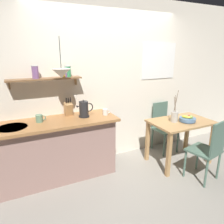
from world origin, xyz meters
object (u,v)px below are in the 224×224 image
object	(u,v)px
electric_kettle	(84,109)
knife_block	(68,108)
fruit_bowl	(188,119)
dining_chair_near	(209,148)
twig_vase	(174,117)
pendant_lamp	(61,73)
dining_table	(180,128)
coffee_mug_by_sink	(40,118)
coffee_mug_spare	(105,112)
dining_chair_far	(163,125)

from	to	relation	value
electric_kettle	knife_block	world-z (taller)	knife_block
electric_kettle	fruit_bowl	bearing A→B (deg)	-16.58
electric_kettle	dining_chair_near	bearing A→B (deg)	-33.35
twig_vase	knife_block	world-z (taller)	twig_vase
fruit_bowl	pendant_lamp	xyz separation A→B (m)	(-1.91, 0.41, 0.79)
fruit_bowl	pendant_lamp	world-z (taller)	pendant_lamp
fruit_bowl	twig_vase	distance (m)	0.23
dining_table	electric_kettle	xyz separation A→B (m)	(-1.54, 0.40, 0.41)
dining_chair_near	dining_table	bearing A→B (deg)	89.16
dining_table	knife_block	size ratio (longest dim) A/B	3.57
knife_block	coffee_mug_by_sink	distance (m)	0.46
twig_vase	coffee_mug_spare	distance (m)	1.13
dining_chair_near	dining_chair_far	xyz separation A→B (m)	(0.07, 1.12, -0.02)
knife_block	coffee_mug_by_sink	xyz separation A→B (m)	(-0.44, -0.14, -0.06)
dining_table	coffee_mug_by_sink	xyz separation A→B (m)	(-2.17, 0.44, 0.35)
dining_table	dining_chair_far	xyz separation A→B (m)	(0.06, 0.52, -0.12)
knife_block	pendant_lamp	size ratio (longest dim) A/B	0.54
knife_block	fruit_bowl	bearing A→B (deg)	-19.91
dining_chair_near	fruit_bowl	xyz separation A→B (m)	(0.07, 0.53, 0.27)
pendant_lamp	dining_chair_near	bearing A→B (deg)	-27.05
knife_block	pendant_lamp	xyz separation A→B (m)	(-0.12, -0.24, 0.56)
dining_chair_far	twig_vase	distance (m)	0.64
twig_vase	pendant_lamp	xyz separation A→B (m)	(-1.71, 0.32, 0.74)
fruit_bowl	pendant_lamp	size ratio (longest dim) A/B	0.50
dining_table	twig_vase	bearing A→B (deg)	174.01
dining_chair_far	knife_block	world-z (taller)	knife_block
dining_chair_near	fruit_bowl	world-z (taller)	dining_chair_near
dining_chair_near	dining_chair_far	distance (m)	1.12
coffee_mug_spare	dining_chair_far	bearing A→B (deg)	7.37
coffee_mug_by_sink	dining_table	bearing A→B (deg)	-11.43
dining_chair_near	electric_kettle	bearing A→B (deg)	146.65
twig_vase	coffee_mug_by_sink	distance (m)	2.08
dining_chair_near	electric_kettle	size ratio (longest dim) A/B	3.65
dining_chair_far	knife_block	xyz separation A→B (m)	(-1.79, 0.06, 0.52)
electric_kettle	pendant_lamp	xyz separation A→B (m)	(-0.31, -0.07, 0.55)
pendant_lamp	twig_vase	bearing A→B (deg)	-10.65
dining_chair_near	dining_chair_far	bearing A→B (deg)	86.53
electric_kettle	coffee_mug_by_sink	distance (m)	0.64
fruit_bowl	electric_kettle	world-z (taller)	electric_kettle
dining_chair_near	knife_block	bearing A→B (deg)	145.60
dining_chair_far	pendant_lamp	xyz separation A→B (m)	(-1.91, -0.18, 1.08)
fruit_bowl	knife_block	xyz separation A→B (m)	(-1.79, 0.65, 0.23)
dining_table	dining_chair_far	size ratio (longest dim) A/B	1.09
dining_chair_far	coffee_mug_spare	size ratio (longest dim) A/B	7.60
dining_chair_near	dining_chair_far	world-z (taller)	dining_chair_near
dining_table	twig_vase	xyz separation A→B (m)	(-0.14, 0.01, 0.22)
twig_vase	coffee_mug_by_sink	size ratio (longest dim) A/B	3.79
coffee_mug_spare	dining_table	bearing A→B (deg)	-16.19
knife_block	dining_chair_near	bearing A→B (deg)	-34.40
dining_chair_near	electric_kettle	xyz separation A→B (m)	(-1.53, 1.00, 0.51)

